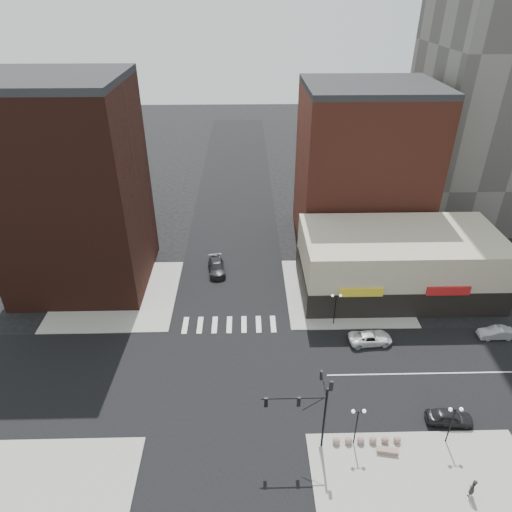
{
  "coord_description": "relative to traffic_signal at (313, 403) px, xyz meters",
  "views": [
    {
      "loc": [
        2.02,
        -33.1,
        34.1
      ],
      "look_at": [
        2.93,
        5.33,
        11.0
      ],
      "focal_mm": 32.0,
      "sensor_mm": 36.0,
      "label": 1
    }
  ],
  "objects": [
    {
      "name": "road_ns",
      "position": [
        -7.24,
        7.83,
        -4.95
      ],
      "size": [
        14.0,
        200.0,
        0.02
      ],
      "primitive_type": "cube",
      "color": "black",
      "rests_on": "ground"
    },
    {
      "name": "road_ew",
      "position": [
        -7.24,
        7.83,
        -4.95
      ],
      "size": [
        200.0,
        14.0,
        0.02
      ],
      "primitive_type": "cube",
      "color": "black",
      "rests_on": "ground"
    },
    {
      "name": "building_nw",
      "position": [
        -26.24,
        26.33,
        7.54
      ],
      "size": [
        16.0,
        15.0,
        25.0
      ],
      "primitive_type": "cube",
      "color": "#331710",
      "rests_on": "ground"
    },
    {
      "name": "street_lamp_ne",
      "position": [
        4.76,
        15.83,
        -1.67
      ],
      "size": [
        1.22,
        0.32,
        4.16
      ],
      "color": "black",
      "rests_on": "sidewalk_ne"
    },
    {
      "name": "silver_sedan",
      "position": [
        22.45,
        13.13,
        -4.32
      ],
      "size": [
        3.94,
        1.4,
        1.29
      ],
      "primitive_type": "imported",
      "rotation": [
        0.0,
        0.0,
        -1.56
      ],
      "color": "#98989D",
      "rests_on": "ground"
    },
    {
      "name": "dark_sedan_north",
      "position": [
        -9.35,
        27.42,
        -4.2
      ],
      "size": [
        2.82,
        5.48,
        1.52
      ],
      "primitive_type": "imported",
      "rotation": [
        0.0,
        0.0,
        0.14
      ],
      "color": "black",
      "rests_on": "ground"
    },
    {
      "name": "sidewalk_nw",
      "position": [
        -21.74,
        22.33,
        -4.9
      ],
      "size": [
        15.0,
        15.0,
        0.12
      ],
      "primitive_type": "cube",
      "color": "gray",
      "rests_on": "ground"
    },
    {
      "name": "building_ne_row",
      "position": [
        13.76,
        22.83,
        -1.66
      ],
      "size": [
        24.2,
        12.2,
        8.0
      ],
      "color": "#B3A88F",
      "rests_on": "ground"
    },
    {
      "name": "traffic_signal",
      "position": [
        0.0,
        0.0,
        0.0
      ],
      "size": [
        5.59,
        3.09,
        7.77
      ],
      "color": "black",
      "rests_on": "ground"
    },
    {
      "name": "dark_sedan_east",
      "position": [
        12.78,
        1.83,
        -4.26
      ],
      "size": [
        4.25,
        2.08,
        1.4
      ],
      "primitive_type": "imported",
      "rotation": [
        0.0,
        0.0,
        1.46
      ],
      "color": "black",
      "rests_on": "ground"
    },
    {
      "name": "sidewalk_se",
      "position": [
        8.76,
        -6.17,
        -4.9
      ],
      "size": [
        18.0,
        14.0,
        0.12
      ],
      "primitive_type": "cube",
      "color": "gray",
      "rests_on": "ground"
    },
    {
      "name": "building_ne_midrise",
      "position": [
        11.76,
        37.33,
        6.04
      ],
      "size": [
        18.0,
        15.0,
        22.0
      ],
      "primitive_type": "cube",
      "color": "maroon",
      "rests_on": "ground"
    },
    {
      "name": "white_suv",
      "position": [
        8.25,
        12.62,
        -4.31
      ],
      "size": [
        4.87,
        2.54,
        1.31
      ],
      "primitive_type": "imported",
      "rotation": [
        0.0,
        0.0,
        1.65
      ],
      "color": "silver",
      "rests_on": "ground"
    },
    {
      "name": "bollard_row",
      "position": [
        4.89,
        -0.17,
        -4.53
      ],
      "size": [
        5.88,
        0.63,
        0.63
      ],
      "color": "#886A5D",
      "rests_on": "sidewalk_se"
    },
    {
      "name": "stone_bench",
      "position": [
        6.4,
        -1.17,
        -4.62
      ],
      "size": [
        1.85,
        0.86,
        0.41
      ],
      "rotation": [
        0.0,
        0.0,
        -0.18
      ],
      "color": "#8C6B60",
      "rests_on": "sidewalk_se"
    },
    {
      "name": "street_lamp_se_a",
      "position": [
        3.76,
        -0.17,
        -1.67
      ],
      "size": [
        1.22,
        0.32,
        4.16
      ],
      "color": "black",
      "rests_on": "sidewalk_se"
    },
    {
      "name": "pedestrian",
      "position": [
        11.76,
        -5.02,
        -3.93
      ],
      "size": [
        0.79,
        0.75,
        1.83
      ],
      "primitive_type": "imported",
      "rotation": [
        0.0,
        0.0,
        3.8
      ],
      "color": "#242227",
      "rests_on": "sidewalk_se"
    },
    {
      "name": "building_nw_low",
      "position": [
        -39.24,
        41.83,
        1.04
      ],
      "size": [
        20.0,
        18.0,
        12.0
      ],
      "primitive_type": "cube",
      "color": "#331710",
      "rests_on": "ground"
    },
    {
      "name": "sidewalk_ne",
      "position": [
        7.26,
        22.33,
        -4.9
      ],
      "size": [
        15.0,
        15.0,
        0.12
      ],
      "primitive_type": "cube",
      "color": "gray",
      "rests_on": "ground"
    },
    {
      "name": "street_lamp_se_b",
      "position": [
        11.76,
        -0.17,
        -1.67
      ],
      "size": [
        1.22,
        0.32,
        4.16
      ],
      "color": "black",
      "rests_on": "sidewalk_se"
    },
    {
      "name": "ground",
      "position": [
        -7.24,
        7.83,
        -4.96
      ],
      "size": [
        240.0,
        240.0,
        0.0
      ],
      "primitive_type": "plane",
      "color": "black",
      "rests_on": "ground"
    }
  ]
}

